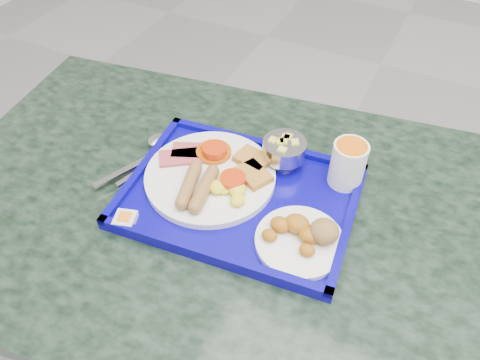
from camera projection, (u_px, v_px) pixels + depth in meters
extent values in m
cylinder|color=slate|center=(224.00, 355.00, 1.37)|extent=(0.51, 0.51, 0.03)
cylinder|color=slate|center=(221.00, 297.00, 1.13)|extent=(0.10, 0.10, 0.62)
cube|color=black|center=(216.00, 208.00, 0.90)|extent=(1.20, 0.89, 0.04)
cube|color=#080389|center=(240.00, 197.00, 0.88)|extent=(0.45, 0.35, 0.01)
cube|color=#080389|center=(265.00, 144.00, 0.97)|extent=(0.42, 0.06, 0.01)
cube|color=#080389|center=(209.00, 254.00, 0.78)|extent=(0.42, 0.06, 0.01)
cube|color=#080389|center=(348.00, 223.00, 0.82)|extent=(0.05, 0.31, 0.01)
cube|color=#080389|center=(144.00, 166.00, 0.92)|extent=(0.05, 0.31, 0.01)
cylinder|color=white|center=(210.00, 176.00, 0.90)|extent=(0.25, 0.25, 0.01)
cube|color=#C44E56|center=(193.00, 151.00, 0.94)|extent=(0.10, 0.08, 0.01)
cube|color=#C44E56|center=(181.00, 157.00, 0.92)|extent=(0.10, 0.09, 0.01)
cylinder|color=#BE5307|center=(214.00, 152.00, 0.93)|extent=(0.07, 0.07, 0.01)
sphere|color=#BE5307|center=(216.00, 153.00, 0.92)|extent=(0.01, 0.01, 0.01)
sphere|color=#BE5307|center=(222.00, 152.00, 0.92)|extent=(0.01, 0.01, 0.01)
sphere|color=#BE5307|center=(212.00, 157.00, 0.91)|extent=(0.01, 0.01, 0.01)
sphere|color=#BE5307|center=(210.00, 144.00, 0.94)|extent=(0.01, 0.01, 0.01)
sphere|color=#BE5307|center=(211.00, 143.00, 0.94)|extent=(0.01, 0.01, 0.01)
sphere|color=#BE5307|center=(203.00, 147.00, 0.93)|extent=(0.01, 0.01, 0.01)
sphere|color=#BE5307|center=(204.00, 147.00, 0.93)|extent=(0.01, 0.01, 0.01)
sphere|color=#BE5307|center=(220.00, 146.00, 0.94)|extent=(0.01, 0.01, 0.01)
sphere|color=#BE5307|center=(222.00, 150.00, 0.93)|extent=(0.01, 0.01, 0.01)
sphere|color=#BE5307|center=(212.00, 142.00, 0.94)|extent=(0.01, 0.01, 0.01)
sphere|color=#BE5307|center=(223.00, 155.00, 0.92)|extent=(0.01, 0.01, 0.01)
sphere|color=#BE5307|center=(220.00, 152.00, 0.92)|extent=(0.01, 0.01, 0.01)
sphere|color=#BE5307|center=(215.00, 150.00, 0.93)|extent=(0.01, 0.01, 0.01)
sphere|color=#BE5307|center=(219.00, 155.00, 0.92)|extent=(0.01, 0.01, 0.01)
cube|color=#BA792E|center=(253.00, 159.00, 0.92)|extent=(0.07, 0.06, 0.01)
cube|color=#BA792E|center=(253.00, 175.00, 0.89)|extent=(0.08, 0.07, 0.01)
cylinder|color=brown|center=(189.00, 184.00, 0.86)|extent=(0.05, 0.10, 0.03)
cylinder|color=brown|center=(204.00, 189.00, 0.85)|extent=(0.04, 0.10, 0.03)
ellipsoid|color=yellow|center=(237.00, 189.00, 0.85)|extent=(0.03, 0.03, 0.02)
ellipsoid|color=yellow|center=(237.00, 189.00, 0.86)|extent=(0.02, 0.02, 0.01)
ellipsoid|color=yellow|center=(225.00, 190.00, 0.86)|extent=(0.02, 0.02, 0.01)
ellipsoid|color=yellow|center=(232.00, 186.00, 0.86)|extent=(0.03, 0.03, 0.02)
ellipsoid|color=yellow|center=(237.00, 200.00, 0.84)|extent=(0.03, 0.03, 0.02)
ellipsoid|color=yellow|center=(231.00, 176.00, 0.88)|extent=(0.03, 0.03, 0.02)
ellipsoid|color=yellow|center=(218.00, 187.00, 0.86)|extent=(0.03, 0.03, 0.02)
ellipsoid|color=yellow|center=(233.00, 180.00, 0.87)|extent=(0.02, 0.02, 0.02)
cylinder|color=#AD2004|center=(215.00, 150.00, 0.92)|extent=(0.05, 0.05, 0.01)
cylinder|color=#AD2004|center=(233.00, 180.00, 0.86)|extent=(0.05, 0.05, 0.01)
cylinder|color=white|center=(299.00, 242.00, 0.79)|extent=(0.15, 0.15, 0.01)
ellipsoid|color=#985811|center=(307.00, 250.00, 0.76)|extent=(0.03, 0.02, 0.02)
ellipsoid|color=#985811|center=(309.00, 235.00, 0.78)|extent=(0.04, 0.03, 0.02)
ellipsoid|color=#985811|center=(297.00, 224.00, 0.80)|extent=(0.04, 0.04, 0.03)
ellipsoid|color=#985811|center=(280.00, 224.00, 0.80)|extent=(0.04, 0.03, 0.02)
ellipsoid|color=#985811|center=(269.00, 235.00, 0.79)|extent=(0.03, 0.02, 0.02)
ellipsoid|color=brown|center=(324.00, 231.00, 0.78)|extent=(0.05, 0.05, 0.04)
cylinder|color=#B8B7BA|center=(283.00, 163.00, 0.93)|extent=(0.05, 0.05, 0.01)
cylinder|color=#B8B7BA|center=(283.00, 158.00, 0.93)|extent=(0.02, 0.02, 0.02)
cylinder|color=#B8B7BA|center=(284.00, 149.00, 0.91)|extent=(0.09, 0.09, 0.03)
cube|color=#F4F65D|center=(288.00, 138.00, 0.91)|extent=(0.01, 0.02, 0.01)
cube|color=#F4F65D|center=(280.00, 143.00, 0.90)|extent=(0.02, 0.02, 0.01)
cube|color=#F4F65D|center=(273.00, 141.00, 0.90)|extent=(0.01, 0.02, 0.01)
cube|color=#F4F65D|center=(285.00, 139.00, 0.91)|extent=(0.02, 0.02, 0.01)
cube|color=#F4F65D|center=(282.00, 151.00, 0.88)|extent=(0.02, 0.02, 0.01)
cube|color=#F4F65D|center=(295.00, 144.00, 0.90)|extent=(0.02, 0.02, 0.01)
cube|color=#F4F65D|center=(283.00, 142.00, 0.90)|extent=(0.02, 0.02, 0.01)
cylinder|color=white|center=(348.00, 164.00, 0.87)|extent=(0.07, 0.07, 0.09)
cylinder|color=orange|center=(352.00, 148.00, 0.84)|extent=(0.06, 0.06, 0.01)
cube|color=#B8B7BA|center=(143.00, 168.00, 0.92)|extent=(0.05, 0.13, 0.00)
ellipsoid|color=#B8B7BA|center=(156.00, 140.00, 0.98)|extent=(0.04, 0.05, 0.01)
cube|color=#B8B7BA|center=(136.00, 164.00, 0.93)|extent=(0.09, 0.18, 0.00)
cube|color=silver|center=(125.00, 219.00, 0.83)|extent=(0.05, 0.05, 0.01)
cube|color=orange|center=(125.00, 217.00, 0.82)|extent=(0.03, 0.03, 0.00)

